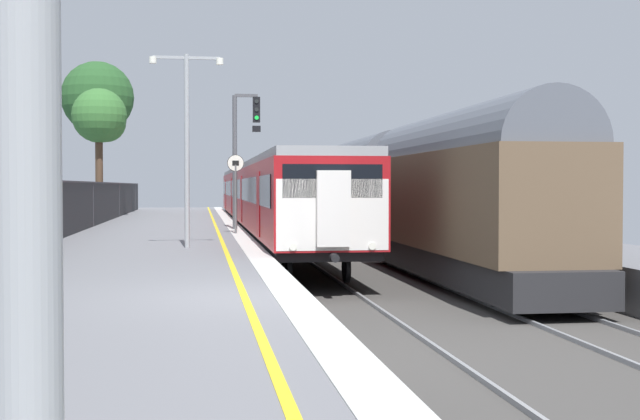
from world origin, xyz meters
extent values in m
cube|color=slate|center=(-2.50, 0.00, -0.50)|extent=(6.40, 110.00, 1.00)
cube|color=silver|center=(0.40, 0.00, 0.01)|extent=(0.60, 110.00, 0.01)
cube|color=yellow|center=(-0.35, 0.00, 0.01)|extent=(0.12, 110.00, 0.01)
cube|color=#423F3D|center=(6.20, 0.00, -1.10)|extent=(11.00, 110.00, 0.20)
cube|color=gray|center=(1.38, 0.00, -0.96)|extent=(0.07, 110.00, 0.08)
cube|color=gray|center=(2.82, 0.00, -0.96)|extent=(0.07, 110.00, 0.08)
cube|color=gray|center=(5.38, 0.00, -0.96)|extent=(0.07, 110.00, 0.08)
cube|color=maroon|center=(2.10, 17.00, 1.27)|extent=(2.80, 20.55, 2.30)
cube|color=black|center=(2.10, 17.00, -0.01)|extent=(2.64, 19.95, 0.25)
cube|color=gray|center=(2.10, 17.00, 2.54)|extent=(2.68, 20.55, 0.24)
cube|color=black|center=(0.69, 17.00, 1.57)|extent=(0.02, 18.95, 0.84)
cube|color=red|center=(0.69, 11.86, 1.17)|extent=(0.03, 1.10, 1.90)
cube|color=red|center=(0.69, 22.14, 1.17)|extent=(0.03, 1.10, 1.90)
cylinder|color=black|center=(1.32, 9.33, -0.50)|extent=(0.12, 0.84, 0.84)
cylinder|color=black|center=(2.88, 9.33, -0.50)|extent=(0.12, 0.84, 0.84)
cylinder|color=black|center=(1.32, 24.67, -0.50)|extent=(0.12, 0.84, 0.84)
cylinder|color=black|center=(2.88, 24.67, -0.50)|extent=(0.12, 0.84, 0.84)
cube|color=maroon|center=(2.10, 38.15, 1.27)|extent=(2.80, 20.55, 2.30)
cube|color=black|center=(2.10, 38.15, -0.01)|extent=(2.64, 19.95, 0.25)
cube|color=gray|center=(2.10, 38.15, 2.54)|extent=(2.68, 20.55, 0.24)
cube|color=black|center=(0.69, 38.15, 1.57)|extent=(0.02, 18.95, 0.84)
cube|color=red|center=(0.69, 33.01, 1.17)|extent=(0.03, 1.10, 1.90)
cube|color=red|center=(0.69, 43.28, 1.17)|extent=(0.03, 1.10, 1.90)
cylinder|color=black|center=(1.32, 30.47, -0.50)|extent=(0.12, 0.84, 0.84)
cylinder|color=black|center=(2.88, 30.47, -0.50)|extent=(0.12, 0.84, 0.84)
cylinder|color=black|center=(1.32, 45.82, -0.50)|extent=(0.12, 0.84, 0.84)
cylinder|color=black|center=(2.88, 45.82, -0.50)|extent=(0.12, 0.84, 0.84)
cube|color=silver|center=(2.10, 6.77, 1.02)|extent=(2.70, 0.10, 1.70)
cube|color=black|center=(2.10, 6.76, 1.82)|extent=(2.40, 0.08, 0.80)
cube|color=silver|center=(2.10, 6.63, 1.17)|extent=(0.80, 0.24, 1.80)
cylinder|color=white|center=(1.15, 6.71, 0.27)|extent=(0.18, 0.06, 0.18)
cylinder|color=white|center=(3.05, 6.71, 0.27)|extent=(0.18, 0.06, 0.18)
cylinder|color=black|center=(2.10, 6.48, 0.02)|extent=(0.20, 0.35, 0.20)
cube|color=black|center=(2.10, 38.15, 2.79)|extent=(0.60, 0.90, 0.20)
cube|color=#232326|center=(6.10, 9.30, -0.38)|extent=(2.30, 13.61, 0.79)
cube|color=brown|center=(6.10, 9.30, 1.30)|extent=(2.60, 12.81, 2.56)
cylinder|color=#515660|center=(6.10, 9.30, 2.58)|extent=(2.39, 12.41, 2.39)
cylinder|color=black|center=(5.32, 4.50, -0.50)|extent=(0.12, 0.84, 0.84)
cylinder|color=black|center=(6.88, 4.50, -0.50)|extent=(0.12, 0.84, 0.84)
cylinder|color=black|center=(5.32, 14.10, -0.50)|extent=(0.12, 0.84, 0.84)
cylinder|color=black|center=(6.88, 14.10, -0.50)|extent=(0.12, 0.84, 0.84)
cube|color=#232326|center=(6.10, 23.71, -0.38)|extent=(2.30, 13.61, 0.79)
cube|color=brown|center=(6.10, 23.71, 1.30)|extent=(2.60, 12.81, 2.56)
cylinder|color=#515660|center=(6.10, 23.71, 2.58)|extent=(2.39, 12.41, 2.39)
cylinder|color=black|center=(5.32, 18.90, -0.50)|extent=(0.12, 0.84, 0.84)
cylinder|color=black|center=(6.88, 18.90, -0.50)|extent=(0.12, 0.84, 0.84)
cylinder|color=black|center=(5.32, 28.51, -0.50)|extent=(0.12, 0.84, 0.84)
cylinder|color=black|center=(6.88, 28.51, -0.50)|extent=(0.12, 0.84, 0.84)
cylinder|color=#47474C|center=(0.35, 20.24, 2.62)|extent=(0.18, 0.18, 5.24)
cube|color=#47474C|center=(0.80, 20.24, 5.24)|extent=(0.90, 0.12, 0.12)
cube|color=black|center=(1.20, 20.24, 4.69)|extent=(0.28, 0.20, 1.00)
cylinder|color=black|center=(1.20, 20.12, 5.01)|extent=(0.16, 0.04, 0.16)
cylinder|color=black|center=(1.20, 20.12, 4.69)|extent=(0.16, 0.04, 0.16)
cylinder|color=#19D83F|center=(1.20, 20.12, 4.37)|extent=(0.16, 0.04, 0.16)
cube|color=black|center=(1.20, 20.24, 3.94)|extent=(0.32, 0.16, 0.24)
cylinder|color=#59595B|center=(0.25, 17.17, 1.23)|extent=(0.08, 0.08, 2.46)
cylinder|color=black|center=(0.25, 17.16, 2.52)|extent=(0.59, 0.02, 0.59)
cylinder|color=silver|center=(0.25, 17.15, 2.52)|extent=(0.56, 0.02, 0.56)
cube|color=black|center=(0.25, 17.14, 2.52)|extent=(0.24, 0.01, 0.18)
cylinder|color=#93999E|center=(-1.36, 10.36, 2.65)|extent=(0.14, 0.14, 5.29)
cube|color=#93999E|center=(-0.91, 10.36, 5.19)|extent=(0.90, 0.08, 0.08)
cylinder|color=silver|center=(-0.46, 10.36, 5.11)|extent=(0.20, 0.20, 0.18)
cube|color=#93999E|center=(-1.81, 10.36, 5.19)|extent=(0.90, 0.08, 0.08)
cylinder|color=silver|center=(-2.26, 10.36, 5.11)|extent=(0.20, 0.20, 0.18)
cylinder|color=#38383D|center=(-5.45, 11.69, 0.93)|extent=(0.07, 0.07, 1.86)
cylinder|color=#38383D|center=(-5.45, 23.38, 0.93)|extent=(0.07, 0.07, 1.86)
cylinder|color=#38383D|center=(-5.45, 35.06, 0.93)|extent=(0.07, 0.07, 1.86)
cylinder|color=#38383D|center=(-5.45, 46.75, 0.93)|extent=(0.07, 0.07, 1.86)
cylinder|color=#473323|center=(-7.14, 39.90, 2.94)|extent=(0.33, 0.33, 5.88)
sphere|color=#234C23|center=(-7.14, 39.90, 7.08)|extent=(4.37, 4.37, 4.37)
sphere|color=#234C23|center=(-7.20, 39.54, 6.54)|extent=(2.99, 2.99, 2.99)
cylinder|color=#473323|center=(-6.46, 34.79, 2.37)|extent=(0.36, 0.36, 4.75)
sphere|color=#33662D|center=(-6.46, 34.79, 5.57)|extent=(3.00, 3.00, 3.00)
sphere|color=#33662D|center=(-6.10, 34.93, 5.20)|extent=(2.15, 2.15, 2.15)
camera|label=1|loc=(-1.03, -13.06, 1.70)|focal=47.56mm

